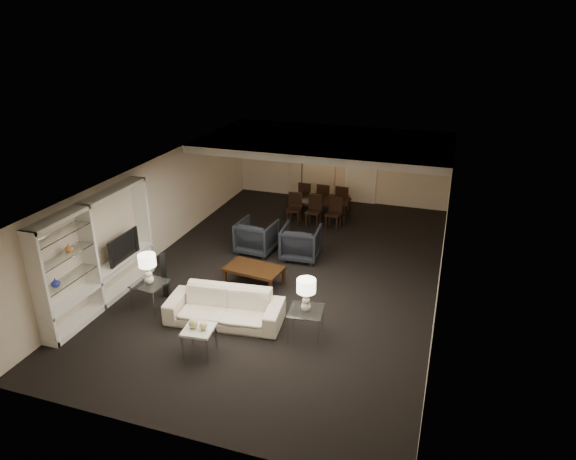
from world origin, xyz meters
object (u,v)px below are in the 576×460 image
at_px(coffee_table, 254,276).
at_px(table_lamp_right, 306,295).
at_px(sofa, 225,307).
at_px(dining_table, 319,209).
at_px(chair_nm, 313,211).
at_px(television, 120,246).
at_px(vase_amber, 69,248).
at_px(armchair_right, 301,243).
at_px(chair_fr, 343,199).
at_px(armchair_left, 257,237).
at_px(chair_fm, 325,197).
at_px(pendant_light, 336,160).
at_px(table_lamp_left, 148,269).
at_px(vase_blue, 55,282).
at_px(side_table_right, 306,324).
at_px(floor_speaker, 165,275).
at_px(chair_fl, 306,195).
at_px(chair_nr, 333,214).
at_px(side_table_left, 151,296).
at_px(floor_lamp, 302,172).
at_px(chair_nl, 294,209).
at_px(marble_table, 200,341).

distance_m(coffee_table, table_lamp_right, 2.44).
height_order(sofa, dining_table, sofa).
bearing_deg(table_lamp_right, chair_nm, 104.14).
xyz_separation_m(television, vase_amber, (-0.03, -1.46, 0.60)).
relative_size(armchair_right, chair_nm, 1.04).
distance_m(coffee_table, chair_fr, 5.27).
relative_size(coffee_table, armchair_left, 1.34).
bearing_deg(chair_fm, table_lamp_right, 103.65).
bearing_deg(pendant_light, dining_table, 163.27).
relative_size(table_lamp_left, television, 0.64).
bearing_deg(vase_blue, side_table_right, 17.20).
relative_size(floor_speaker, chair_fl, 1.14).
height_order(table_lamp_right, dining_table, table_lamp_right).
bearing_deg(pendant_light, table_lamp_right, -81.69).
bearing_deg(chair_nr, chair_fr, 94.39).
relative_size(armchair_right, chair_fl, 1.04).
relative_size(armchair_left, chair_fl, 1.04).
relative_size(dining_table, chair_fm, 1.92).
xyz_separation_m(television, dining_table, (3.07, 5.57, -0.74)).
distance_m(chair_nr, chair_fm, 1.43).
distance_m(side_table_left, chair_fr, 7.27).
bearing_deg(chair_nr, table_lamp_left, -111.16).
height_order(armchair_left, chair_fl, chair_fl).
height_order(television, chair_fm, television).
xyz_separation_m(pendant_light, dining_table, (-0.51, 0.15, -1.61)).
bearing_deg(table_lamp_left, side_table_left, 0.00).
relative_size(table_lamp_left, floor_lamp, 0.36).
height_order(vase_blue, floor_speaker, vase_blue).
bearing_deg(vase_amber, chair_fr, 64.27).
relative_size(armchair_right, chair_nl, 1.04).
bearing_deg(television, side_table_left, -117.90).
height_order(sofa, television, television).
distance_m(side_table_left, vase_blue, 1.96).
bearing_deg(marble_table, armchair_left, 97.77).
height_order(coffee_table, side_table_left, side_table_left).
height_order(armchair_left, side_table_left, armchair_left).
distance_m(table_lamp_left, chair_fm, 7.09).
distance_m(armchair_right, table_lamp_right, 3.51).
height_order(armchair_right, floor_lamp, floor_lamp).
xyz_separation_m(table_lamp_left, chair_nr, (2.62, 5.48, -0.47)).
height_order(pendant_light, sofa, pendant_light).
bearing_deg(table_lamp_left, floor_lamp, 82.59).
xyz_separation_m(table_lamp_right, chair_fl, (-1.98, 6.78, -0.47)).
bearing_deg(chair_nr, floor_speaker, -113.13).
distance_m(side_table_right, vase_amber, 4.77).
bearing_deg(floor_lamp, chair_fl, -64.91).
relative_size(marble_table, chair_nm, 0.58).
relative_size(sofa, table_lamp_right, 3.53).
relative_size(chair_nl, chair_nr, 1.00).
bearing_deg(coffee_table, chair_nm, 85.30).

